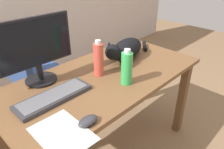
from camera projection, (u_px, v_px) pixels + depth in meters
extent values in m
cube|color=brown|center=(104.00, 77.00, 1.49)|extent=(1.43, 0.71, 0.03)
cube|color=brown|center=(182.00, 99.00, 1.90)|extent=(0.06, 0.06, 0.71)
cube|color=brown|center=(3.00, 145.00, 1.44)|extent=(0.06, 0.06, 0.71)
cube|color=brown|center=(131.00, 76.00, 2.26)|extent=(0.06, 0.06, 0.71)
cylinder|color=black|center=(45.00, 117.00, 2.19)|extent=(0.48, 0.48, 0.04)
cylinder|color=black|center=(42.00, 99.00, 2.08)|extent=(0.06, 0.06, 0.49)
cylinder|color=navy|center=(37.00, 74.00, 1.95)|extent=(0.44, 0.44, 0.06)
cube|color=navy|center=(13.00, 58.00, 1.70)|extent=(0.13, 0.36, 0.40)
cylinder|color=black|center=(41.00, 80.00, 1.42)|extent=(0.20, 0.20, 0.01)
cylinder|color=black|center=(40.00, 72.00, 1.39)|extent=(0.04, 0.04, 0.10)
cube|color=black|center=(34.00, 42.00, 1.29)|extent=(0.48, 0.04, 0.30)
cube|color=black|center=(36.00, 43.00, 1.28)|extent=(0.45, 0.01, 0.27)
cube|color=#333338|center=(54.00, 97.00, 1.24)|extent=(0.44, 0.15, 0.02)
cube|color=slate|center=(53.00, 95.00, 1.23)|extent=(0.40, 0.12, 0.00)
ellipsoid|color=black|center=(127.00, 49.00, 1.70)|extent=(0.39, 0.25, 0.15)
sphere|color=black|center=(113.00, 52.00, 1.52)|extent=(0.11, 0.11, 0.11)
cone|color=black|center=(117.00, 46.00, 1.48)|extent=(0.04, 0.04, 0.04)
cone|color=black|center=(109.00, 45.00, 1.51)|extent=(0.04, 0.04, 0.04)
cylinder|color=black|center=(145.00, 46.00, 1.90)|extent=(0.16, 0.14, 0.03)
ellipsoid|color=#333338|center=(88.00, 121.00, 1.05)|extent=(0.11, 0.06, 0.04)
cube|color=white|center=(62.00, 134.00, 1.00)|extent=(0.22, 0.30, 0.00)
cylinder|color=#D84C3D|center=(99.00, 60.00, 1.44)|extent=(0.07, 0.07, 0.22)
cylinder|color=silver|center=(98.00, 42.00, 1.38)|extent=(0.04, 0.04, 0.02)
cylinder|color=green|center=(127.00, 69.00, 1.34)|extent=(0.07, 0.07, 0.21)
cylinder|color=silver|center=(127.00, 51.00, 1.29)|extent=(0.04, 0.04, 0.02)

